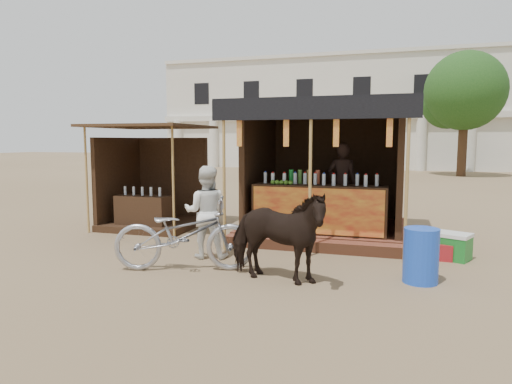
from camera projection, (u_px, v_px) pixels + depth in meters
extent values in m
plane|color=#846B4C|center=(225.00, 276.00, 6.88)|extent=(120.00, 120.00, 0.00)
cube|color=brown|center=(326.00, 229.00, 9.91)|extent=(3.40, 2.80, 0.22)
cube|color=brown|center=(313.00, 245.00, 8.43)|extent=(3.40, 0.35, 0.20)
cube|color=#352113|center=(319.00, 209.00, 8.94)|extent=(2.60, 0.55, 0.95)
cube|color=red|center=(316.00, 211.00, 8.67)|extent=(2.50, 0.02, 0.88)
cube|color=#352113|center=(334.00, 164.00, 10.94)|extent=(3.00, 0.12, 2.50)
cube|color=#352113|center=(260.00, 166.00, 10.19)|extent=(0.12, 2.50, 2.50)
cube|color=#352113|center=(400.00, 168.00, 9.32)|extent=(0.12, 2.50, 2.50)
cube|color=black|center=(326.00, 106.00, 9.42)|extent=(3.60, 3.60, 0.06)
cube|color=black|center=(311.00, 109.00, 7.75)|extent=(3.60, 0.06, 0.36)
cylinder|color=tan|center=(224.00, 176.00, 8.38)|extent=(0.06, 0.06, 2.75)
cylinder|color=tan|center=(310.00, 178.00, 7.91)|extent=(0.06, 0.06, 2.75)
cylinder|color=tan|center=(407.00, 181.00, 7.44)|extent=(0.06, 0.06, 2.75)
cube|color=red|center=(239.00, 131.00, 8.20)|extent=(0.10, 0.02, 0.55)
cube|color=red|center=(286.00, 131.00, 7.94)|extent=(0.10, 0.02, 0.55)
cube|color=red|center=(336.00, 130.00, 7.69)|extent=(0.10, 0.02, 0.55)
cube|color=red|center=(390.00, 130.00, 7.44)|extent=(0.10, 0.02, 0.55)
imported|color=black|center=(342.00, 184.00, 9.79)|extent=(0.67, 0.46, 1.76)
cube|color=#352113|center=(155.00, 224.00, 10.79)|extent=(2.00, 2.00, 0.15)
cube|color=#352113|center=(173.00, 179.00, 11.58)|extent=(1.90, 0.10, 2.10)
cube|color=#352113|center=(119.00, 182.00, 10.96)|extent=(0.10, 1.90, 2.10)
cube|color=#472D19|center=(150.00, 127.00, 10.44)|extent=(2.40, 2.40, 0.06)
cylinder|color=tan|center=(87.00, 180.00, 9.97)|extent=(0.05, 0.05, 2.35)
cylinder|color=tan|center=(173.00, 182.00, 9.36)|extent=(0.05, 0.05, 2.35)
cube|color=#352113|center=(143.00, 213.00, 10.28)|extent=(1.20, 0.50, 0.80)
imported|color=black|center=(276.00, 236.00, 6.50)|extent=(1.69, 0.98, 1.35)
imported|color=#9FA0A8|center=(184.00, 234.00, 7.13)|extent=(2.31, 1.38, 1.15)
imported|color=white|center=(206.00, 212.00, 7.89)|extent=(0.89, 0.76, 1.60)
cylinder|color=blue|center=(421.00, 256.00, 6.51)|extent=(0.60, 0.60, 0.79)
cube|color=maroon|center=(441.00, 251.00, 7.83)|extent=(0.41, 0.41, 0.28)
cube|color=#1A7726|center=(450.00, 248.00, 7.84)|extent=(0.74, 0.64, 0.40)
cube|color=white|center=(451.00, 234.00, 7.81)|extent=(0.77, 0.67, 0.06)
cube|color=silver|center=(338.00, 115.00, 35.52)|extent=(26.00, 7.00, 8.00)
cube|color=silver|center=(332.00, 117.00, 32.13)|extent=(26.00, 0.50, 0.40)
cube|color=silver|center=(333.00, 54.00, 31.74)|extent=(26.00, 0.30, 0.25)
cylinder|color=silver|center=(178.00, 143.00, 35.84)|extent=(0.70, 0.70, 3.60)
cylinder|color=silver|center=(214.00, 144.00, 34.97)|extent=(0.70, 0.70, 3.60)
cylinder|color=silver|center=(251.00, 144.00, 34.09)|extent=(0.70, 0.70, 3.60)
cylinder|color=silver|center=(290.00, 144.00, 33.22)|extent=(0.70, 0.70, 3.60)
cylinder|color=silver|center=(331.00, 144.00, 32.34)|extent=(0.70, 0.70, 3.60)
cylinder|color=silver|center=(375.00, 144.00, 31.47)|extent=(0.70, 0.70, 3.60)
cylinder|color=silver|center=(421.00, 144.00, 30.60)|extent=(0.70, 0.70, 3.60)
cylinder|color=silver|center=(470.00, 144.00, 29.72)|extent=(0.70, 0.70, 3.60)
cylinder|color=#382314|center=(463.00, 141.00, 25.81)|extent=(0.50, 0.50, 4.00)
sphere|color=#29531C|center=(465.00, 91.00, 25.50)|extent=(4.40, 4.40, 4.40)
sphere|color=#29531C|center=(448.00, 103.00, 26.37)|extent=(2.99, 2.99, 2.99)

